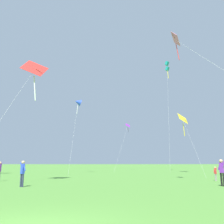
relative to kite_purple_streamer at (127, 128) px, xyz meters
The scene contains 10 objects.
kite_purple_streamer is the anchor object (origin of this frame).
kite_blue_delta 15.08m from the kite_purple_streamer, 125.61° to the right, with size 1.37×6.03×11.14m.
kite_pink_low 30.21m from the kite_purple_streamer, 87.14° to the right, with size 4.27×12.72×12.42m.
kite_red_high 30.57m from the kite_purple_streamer, 110.42° to the right, with size 3.23×6.54×10.29m.
kite_yellow_diamond 13.70m from the kite_purple_streamer, 56.21° to the right, with size 2.72×12.78×9.18m.
kite_teal_box 14.17m from the kite_purple_streamer, 39.17° to the right, with size 3.01×8.51×20.14m.
person_in_red_shirt 31.25m from the kite_purple_streamer, 116.06° to the right, with size 0.22×0.51×1.58m.
person_near_tree 34.40m from the kite_purple_streamer, 107.20° to the right, with size 0.49×0.34×1.63m.
person_far_back 33.09m from the kite_purple_streamer, 84.68° to the right, with size 0.33×0.53×1.73m.
person_child_small 29.05m from the kite_purple_streamer, 80.57° to the right, with size 0.37×0.20×1.17m.
Camera 1 is at (1.79, -5.87, 1.53)m, focal length 39.18 mm.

